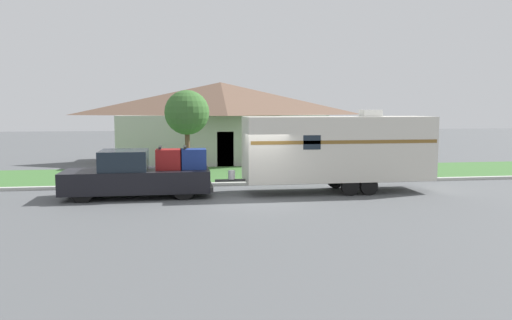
# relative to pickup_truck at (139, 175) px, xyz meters

# --- Properties ---
(ground_plane) EXTENTS (120.00, 120.00, 0.00)m
(ground_plane) POSITION_rel_pickup_truck_xyz_m (4.56, -1.37, -0.87)
(ground_plane) COLOR #515456
(curb_strip) EXTENTS (80.00, 0.30, 0.14)m
(curb_strip) POSITION_rel_pickup_truck_xyz_m (4.56, 2.38, -0.80)
(curb_strip) COLOR #ADADA8
(curb_strip) RESTS_ON ground_plane
(lawn_strip) EXTENTS (80.00, 7.00, 0.03)m
(lawn_strip) POSITION_rel_pickup_truck_xyz_m (4.56, 6.03, -0.86)
(lawn_strip) COLOR #3D6B33
(lawn_strip) RESTS_ON ground_plane
(house_across_street) EXTENTS (13.89, 7.02, 5.19)m
(house_across_street) POSITION_rel_pickup_truck_xyz_m (4.31, 13.01, 1.82)
(house_across_street) COLOR #B2B2A8
(house_across_street) RESTS_ON ground_plane
(pickup_truck) EXTENTS (5.79, 2.09, 2.00)m
(pickup_truck) POSITION_rel_pickup_truck_xyz_m (0.00, 0.00, 0.00)
(pickup_truck) COLOR black
(pickup_truck) RESTS_ON ground_plane
(travel_trailer) EXTENTS (9.04, 2.22, 3.44)m
(travel_trailer) POSITION_rel_pickup_truck_xyz_m (8.14, -0.00, 0.96)
(travel_trailer) COLOR black
(travel_trailer) RESTS_ON ground_plane
(mailbox) EXTENTS (0.48, 0.20, 1.26)m
(mailbox) POSITION_rel_pickup_truck_xyz_m (10.62, 3.21, 0.10)
(mailbox) COLOR brown
(mailbox) RESTS_ON ground_plane
(tree_in_yard) EXTENTS (2.17, 2.17, 4.38)m
(tree_in_yard) POSITION_rel_pickup_truck_xyz_m (1.98, 4.52, 2.40)
(tree_in_yard) COLOR brown
(tree_in_yard) RESTS_ON ground_plane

